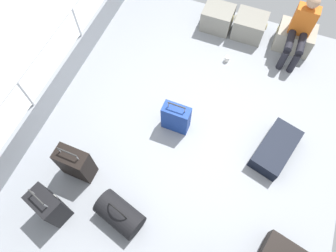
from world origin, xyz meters
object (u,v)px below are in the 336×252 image
at_px(cargo_crate_1, 250,26).
at_px(cargo_crate_2, 294,38).
at_px(suitcase_1, 276,149).
at_px(duffel_bag, 120,214).
at_px(passenger_seated, 301,29).
at_px(paper_cup, 227,59).
at_px(suitcase_4, 49,206).
at_px(cargo_crate_0, 218,18).
at_px(suitcase_3, 176,118).
at_px(suitcase_2, 76,164).

distance_m(cargo_crate_1, cargo_crate_2, 0.78).
distance_m(suitcase_1, duffel_bag, 2.34).
xyz_separation_m(passenger_seated, paper_cup, (-0.95, -0.55, -0.52)).
relative_size(suitcase_1, suitcase_4, 1.19).
distance_m(cargo_crate_1, suitcase_1, 2.29).
relative_size(passenger_seated, suitcase_4, 1.45).
distance_m(cargo_crate_0, suitcase_4, 4.07).
relative_size(suitcase_3, suitcase_4, 0.81).
bearing_deg(cargo_crate_2, suitcase_3, -120.63).
relative_size(suitcase_4, duffel_bag, 1.12).
xyz_separation_m(passenger_seated, suitcase_2, (-2.31, -3.20, -0.27)).
relative_size(suitcase_4, paper_cup, 7.53).
bearing_deg(suitcase_2, passenger_seated, 54.22).
height_order(cargo_crate_2, passenger_seated, passenger_seated).
height_order(suitcase_3, duffel_bag, suitcase_3).
height_order(passenger_seated, paper_cup, passenger_seated).
bearing_deg(cargo_crate_0, passenger_seated, -5.75).
relative_size(suitcase_1, suitcase_2, 1.26).
distance_m(cargo_crate_2, paper_cup, 1.21).
relative_size(passenger_seated, suitcase_1, 1.21).
distance_m(cargo_crate_2, suitcase_2, 4.09).
height_order(suitcase_1, paper_cup, suitcase_1).
bearing_deg(passenger_seated, suitcase_4, -121.51).
bearing_deg(duffel_bag, suitcase_2, 155.48).
xyz_separation_m(cargo_crate_2, suitcase_1, (0.16, -2.10, -0.08)).
xyz_separation_m(cargo_crate_1, passenger_seated, (0.78, -0.16, 0.38)).
distance_m(suitcase_3, suitcase_4, 2.04).
relative_size(cargo_crate_1, duffel_bag, 0.83).
xyz_separation_m(cargo_crate_0, cargo_crate_1, (0.58, 0.02, -0.00)).
height_order(suitcase_1, duffel_bag, duffel_bag).
height_order(cargo_crate_0, cargo_crate_1, cargo_crate_0).
bearing_deg(cargo_crate_0, suitcase_3, -89.00).
xyz_separation_m(cargo_crate_2, duffel_bag, (-1.50, -3.75, -0.02)).
bearing_deg(suitcase_3, suitcase_4, -119.94).
relative_size(cargo_crate_0, suitcase_1, 0.61).
bearing_deg(suitcase_2, suitcase_1, 27.39).
xyz_separation_m(cargo_crate_1, duffel_bag, (-0.72, -3.73, -0.02)).
distance_m(passenger_seated, suitcase_3, 2.45).
height_order(cargo_crate_1, suitcase_3, suitcase_3).
xyz_separation_m(cargo_crate_1, cargo_crate_2, (0.78, 0.02, -0.00)).
bearing_deg(paper_cup, passenger_seated, 30.22).
bearing_deg(suitcase_2, suitcase_4, -92.83).
height_order(suitcase_2, duffel_bag, suitcase_2).
distance_m(suitcase_1, suitcase_4, 3.14).
bearing_deg(passenger_seated, suitcase_1, -85.23).
distance_m(cargo_crate_2, suitcase_3, 2.58).
bearing_deg(cargo_crate_1, duffel_bag, -101.00).
distance_m(cargo_crate_0, duffel_bag, 3.71).
distance_m(passenger_seated, duffel_bag, 3.89).
bearing_deg(duffel_bag, passenger_seated, 67.15).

